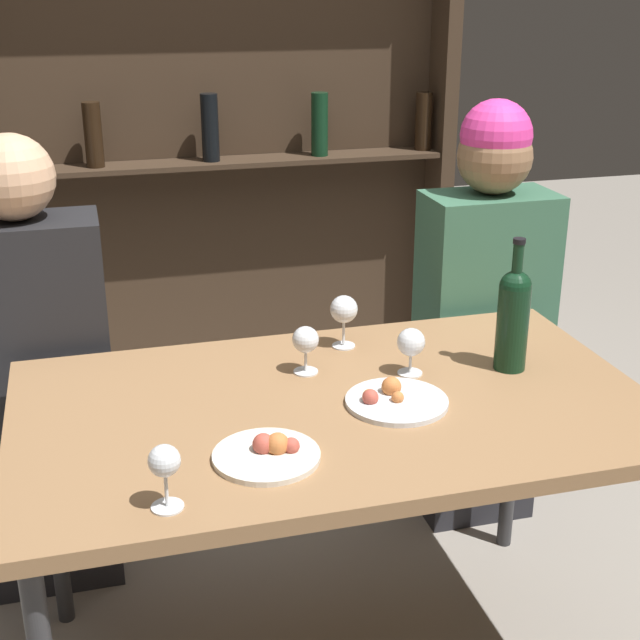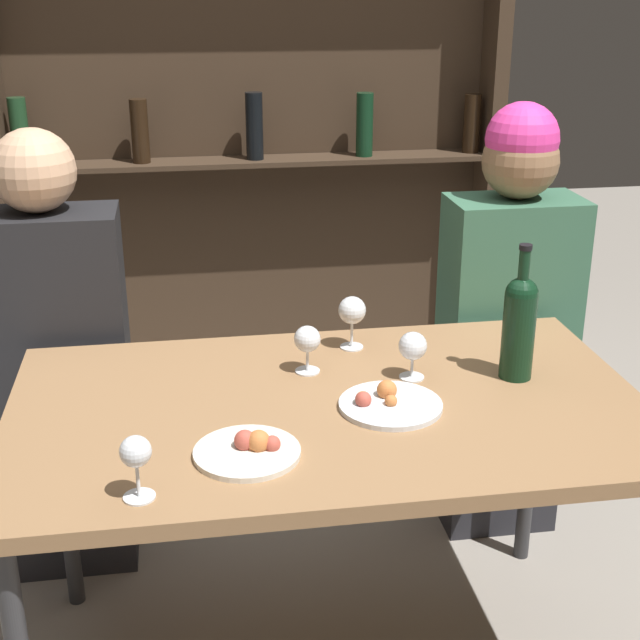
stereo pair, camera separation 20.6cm
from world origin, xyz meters
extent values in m
cube|color=olive|center=(0.00, 0.00, 0.73)|extent=(1.43, 0.85, 0.04)
cylinder|color=#2D2D30|center=(-0.66, 0.36, 0.36)|extent=(0.04, 0.04, 0.71)
cylinder|color=#2D2D30|center=(0.66, 0.36, 0.36)|extent=(0.04, 0.04, 0.71)
cube|color=#38281C|center=(0.00, 1.86, 1.00)|extent=(1.94, 0.02, 2.00)
cube|color=#38281C|center=(-0.97, 1.75, 1.00)|extent=(0.06, 0.18, 2.00)
cube|color=#38281C|center=(0.97, 1.75, 1.00)|extent=(0.06, 0.18, 2.00)
cube|color=#38281C|center=(0.00, 1.75, 0.95)|extent=(1.86, 0.18, 0.02)
cylinder|color=#19381E|center=(-0.89, 1.75, 1.09)|extent=(0.07, 0.07, 0.26)
cylinder|color=black|center=(-0.44, 1.75, 1.08)|extent=(0.07, 0.07, 0.24)
cylinder|color=black|center=(0.00, 1.75, 1.09)|extent=(0.07, 0.07, 0.26)
cylinder|color=black|center=(0.44, 1.74, 1.08)|extent=(0.07, 0.07, 0.25)
cylinder|color=black|center=(0.89, 1.75, 1.08)|extent=(0.07, 0.07, 0.23)
cylinder|color=black|center=(0.46, 0.07, 0.85)|extent=(0.08, 0.08, 0.21)
sphere|color=black|center=(0.46, 0.07, 0.96)|extent=(0.08, 0.08, 0.08)
cylinder|color=black|center=(0.46, 0.07, 1.01)|extent=(0.03, 0.03, 0.11)
cylinder|color=black|center=(0.46, 0.07, 1.07)|extent=(0.03, 0.03, 0.01)
cylinder|color=silver|center=(-0.02, 0.17, 0.75)|extent=(0.06, 0.06, 0.00)
cylinder|color=silver|center=(-0.02, 0.17, 0.78)|extent=(0.01, 0.01, 0.06)
sphere|color=silver|center=(-0.02, 0.17, 0.83)|extent=(0.06, 0.06, 0.06)
cylinder|color=silver|center=(0.11, 0.30, 0.75)|extent=(0.06, 0.06, 0.00)
cylinder|color=silver|center=(0.11, 0.30, 0.79)|extent=(0.01, 0.01, 0.08)
sphere|color=silver|center=(0.11, 0.30, 0.85)|extent=(0.07, 0.07, 0.07)
cylinder|color=silver|center=(-0.41, -0.33, 0.75)|extent=(0.06, 0.06, 0.00)
cylinder|color=silver|center=(-0.41, -0.33, 0.79)|extent=(0.01, 0.01, 0.08)
sphere|color=silver|center=(-0.41, -0.33, 0.85)|extent=(0.06, 0.06, 0.06)
cylinder|color=silver|center=(0.22, 0.10, 0.75)|extent=(0.06, 0.06, 0.00)
cylinder|color=silver|center=(0.22, 0.10, 0.78)|extent=(0.01, 0.01, 0.06)
sphere|color=silver|center=(0.22, 0.10, 0.83)|extent=(0.07, 0.07, 0.07)
cylinder|color=silver|center=(0.13, -0.05, 0.75)|extent=(0.23, 0.23, 0.01)
sphere|color=#B74C3D|center=(0.07, -0.04, 0.77)|extent=(0.04, 0.04, 0.04)
sphere|color=#C67038|center=(0.13, -0.01, 0.77)|extent=(0.05, 0.05, 0.05)
sphere|color=#C67038|center=(0.13, -0.06, 0.77)|extent=(0.03, 0.03, 0.03)
sphere|color=#E5BC66|center=(0.07, -0.04, 0.77)|extent=(0.03, 0.03, 0.03)
cylinder|color=silver|center=(-0.20, -0.21, 0.75)|extent=(0.22, 0.22, 0.01)
sphere|color=#B74C3D|center=(-0.20, -0.19, 0.77)|extent=(0.04, 0.04, 0.04)
sphere|color=#B74C3D|center=(-0.15, -0.21, 0.77)|extent=(0.03, 0.03, 0.03)
sphere|color=#C67038|center=(-0.18, -0.20, 0.77)|extent=(0.05, 0.05, 0.05)
sphere|color=#E5BC66|center=(-0.20, -0.20, 0.77)|extent=(0.03, 0.03, 0.03)
cube|color=#26262B|center=(-0.67, 0.58, 0.23)|extent=(0.36, 0.22, 0.45)
cube|color=black|center=(-0.67, 0.58, 0.76)|extent=(0.40, 0.22, 0.62)
sphere|color=tan|center=(-0.67, 0.58, 1.18)|extent=(0.22, 0.22, 0.22)
cube|color=#26262B|center=(0.64, 0.58, 0.23)|extent=(0.34, 0.22, 0.45)
cube|color=#38664C|center=(0.64, 0.58, 0.75)|extent=(0.38, 0.22, 0.60)
sphere|color=#8C6647|center=(0.64, 0.58, 1.16)|extent=(0.22, 0.22, 0.22)
sphere|color=#EA3893|center=(0.64, 0.58, 1.22)|extent=(0.20, 0.20, 0.20)
camera|label=1|loc=(-0.51, -1.73, 1.65)|focal=50.00mm
camera|label=2|loc=(-0.30, -1.77, 1.65)|focal=50.00mm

